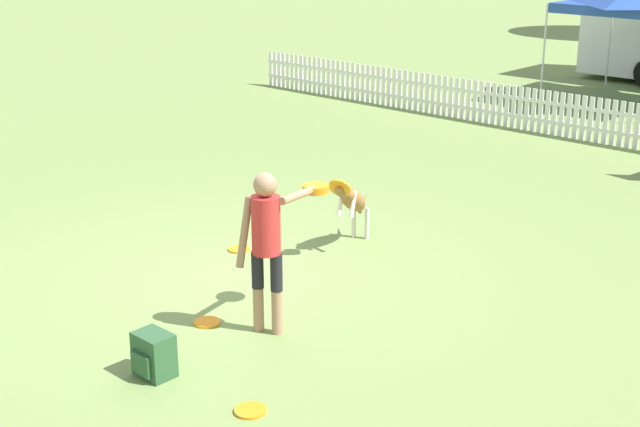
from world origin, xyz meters
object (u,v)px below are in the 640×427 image
at_px(handler_person, 270,232).
at_px(frisbee_midfield, 250,410).
at_px(frisbee_near_dog, 239,249).
at_px(frisbee_near_handler, 207,322).
at_px(backpack_on_grass, 153,355).
at_px(leaping_dog, 352,200).

bearing_deg(handler_person, frisbee_midfield, -72.70).
bearing_deg(frisbee_near_dog, handler_person, -34.17).
distance_m(frisbee_near_handler, frisbee_near_dog, 2.08).
distance_m(frisbee_midfield, backpack_on_grass, 1.11).
distance_m(handler_person, frisbee_near_handler, 1.22).
xyz_separation_m(handler_person, frisbee_near_dog, (-1.88, 1.27, -1.02)).
bearing_deg(frisbee_midfield, handler_person, 129.17).
height_order(handler_person, frisbee_midfield, handler_person).
bearing_deg(frisbee_near_handler, frisbee_midfield, -28.81).
bearing_deg(backpack_on_grass, handler_person, 85.56).
distance_m(frisbee_near_handler, backpack_on_grass, 1.14).
relative_size(leaping_dog, frisbee_near_dog, 4.29).
relative_size(frisbee_near_handler, frisbee_near_dog, 1.00).
distance_m(handler_person, frisbee_near_dog, 2.49).
distance_m(leaping_dog, frisbee_near_handler, 2.73).
bearing_deg(frisbee_near_dog, backpack_on_grass, -56.10).
height_order(leaping_dog, frisbee_midfield, leaping_dog).
bearing_deg(frisbee_near_dog, frisbee_midfield, -40.92).
bearing_deg(handler_person, frisbee_near_handler, -170.98).
bearing_deg(leaping_dog, backpack_on_grass, 80.92).
bearing_deg(frisbee_midfield, backpack_on_grass, -171.68).
bearing_deg(frisbee_near_handler, backpack_on_grass, -65.07).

